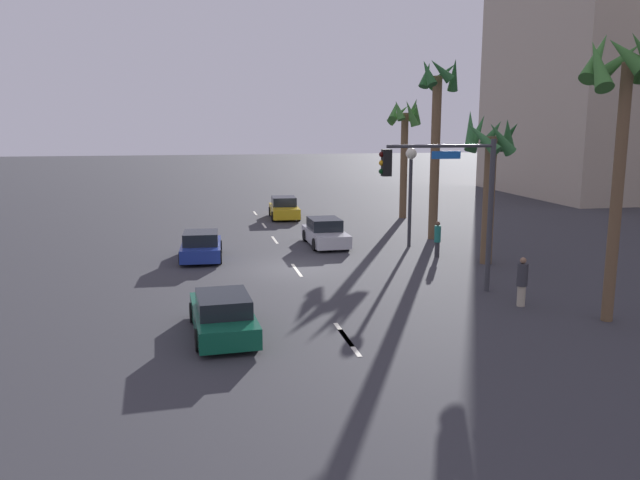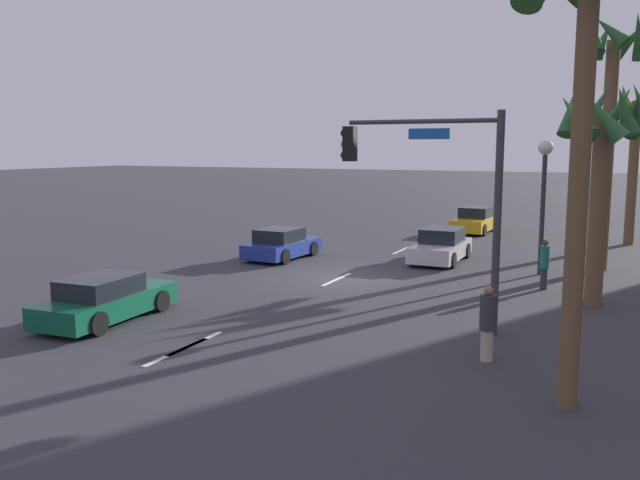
# 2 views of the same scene
# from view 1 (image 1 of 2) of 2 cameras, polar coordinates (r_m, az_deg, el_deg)

# --- Properties ---
(ground_plane) EXTENTS (220.00, 220.00, 0.00)m
(ground_plane) POSITION_cam_1_polar(r_m,az_deg,el_deg) (27.81, -2.23, -2.59)
(ground_plane) COLOR #333338
(lane_stripe_0) EXTENTS (2.03, 0.14, 0.01)m
(lane_stripe_0) POSITION_cam_1_polar(r_m,az_deg,el_deg) (45.39, -5.88, 2.42)
(lane_stripe_0) COLOR silver
(lane_stripe_0) RESTS_ON ground_plane
(lane_stripe_1) EXTENTS (1.94, 0.14, 0.01)m
(lane_stripe_1) POSITION_cam_1_polar(r_m,az_deg,el_deg) (39.75, -5.06, 1.31)
(lane_stripe_1) COLOR silver
(lane_stripe_1) RESTS_ON ground_plane
(lane_stripe_2) EXTENTS (2.31, 0.14, 0.01)m
(lane_stripe_2) POSITION_cam_1_polar(r_m,az_deg,el_deg) (34.71, -4.11, 0.00)
(lane_stripe_2) COLOR silver
(lane_stripe_2) RESTS_ON ground_plane
(lane_stripe_3) EXTENTS (2.51, 0.14, 0.01)m
(lane_stripe_3) POSITION_cam_1_polar(r_m,az_deg,el_deg) (27.48, -2.12, -2.73)
(lane_stripe_3) COLOR silver
(lane_stripe_3) RESTS_ON ground_plane
(lane_stripe_4) EXTENTS (2.38, 0.14, 0.01)m
(lane_stripe_4) POSITION_cam_1_polar(r_m,az_deg,el_deg) (18.57, 2.67, -9.22)
(lane_stripe_4) COLOR silver
(lane_stripe_4) RESTS_ON ground_plane
(lane_stripe_5) EXTENTS (2.22, 0.14, 0.01)m
(lane_stripe_5) POSITION_cam_1_polar(r_m,az_deg,el_deg) (19.24, 2.14, -8.51)
(lane_stripe_5) COLOR silver
(lane_stripe_5) RESTS_ON ground_plane
(car_0) EXTENTS (4.33, 1.91, 1.40)m
(car_0) POSITION_cam_1_polar(r_m,az_deg,el_deg) (33.08, 0.48, 0.63)
(car_0) COLOR #B7B7BC
(car_0) RESTS_ON ground_plane
(car_1) EXTENTS (4.05, 2.06, 1.33)m
(car_1) POSITION_cam_1_polar(r_m,az_deg,el_deg) (30.14, -10.68, -0.56)
(car_1) COLOR navy
(car_1) RESTS_ON ground_plane
(car_2) EXTENTS (4.10, 2.04, 1.43)m
(car_2) POSITION_cam_1_polar(r_m,az_deg,el_deg) (42.82, -3.26, 2.86)
(car_2) COLOR gold
(car_2) RESTS_ON ground_plane
(car_3) EXTENTS (4.47, 2.01, 1.28)m
(car_3) POSITION_cam_1_polar(r_m,az_deg,el_deg) (19.31, -8.77, -6.72)
(car_3) COLOR #0F5138
(car_3) RESTS_ON ground_plane
(traffic_signal) EXTENTS (0.32, 4.43, 5.73)m
(traffic_signal) POSITION_cam_1_polar(r_m,az_deg,el_deg) (23.63, 11.91, 4.43)
(traffic_signal) COLOR #38383D
(traffic_signal) RESTS_ON ground_plane
(streetlamp) EXTENTS (0.56, 0.56, 5.08)m
(streetlamp) POSITION_cam_1_polar(r_m,az_deg,el_deg) (32.62, 8.19, 5.72)
(streetlamp) COLOR #2D2D33
(streetlamp) RESTS_ON ground_plane
(pedestrian_0) EXTENTS (0.32, 0.32, 1.72)m
(pedestrian_0) POSITION_cam_1_polar(r_m,az_deg,el_deg) (30.57, 10.56, 0.18)
(pedestrian_0) COLOR #333338
(pedestrian_0) RESTS_ON ground_plane
(pedestrian_1) EXTENTS (0.53, 0.53, 1.73)m
(pedestrian_1) POSITION_cam_1_polar(r_m,az_deg,el_deg) (22.99, 17.79, -3.52)
(pedestrian_1) COLOR #B2A58C
(pedestrian_1) RESTS_ON ground_plane
(palm_tree_0) EXTENTS (2.76, 2.69, 6.97)m
(palm_tree_0) POSITION_cam_1_polar(r_m,az_deg,el_deg) (29.14, 15.08, 7.43)
(palm_tree_0) COLOR brown
(palm_tree_0) RESTS_ON ground_plane
(palm_tree_1) EXTENTS (2.46, 2.42, 8.04)m
(palm_tree_1) POSITION_cam_1_polar(r_m,az_deg,el_deg) (42.91, 7.68, 9.69)
(palm_tree_1) COLOR brown
(palm_tree_1) RESTS_ON ground_plane
(palm_tree_2) EXTENTS (2.64, 2.50, 9.22)m
(palm_tree_2) POSITION_cam_1_polar(r_m,az_deg,el_deg) (21.67, 25.61, 11.89)
(palm_tree_2) COLOR brown
(palm_tree_2) RESTS_ON ground_plane
(palm_tree_3) EXTENTS (2.61, 2.62, 9.75)m
(palm_tree_3) POSITION_cam_1_polar(r_m,az_deg,el_deg) (35.09, 10.54, 11.08)
(palm_tree_3) COLOR brown
(palm_tree_3) RESTS_ON ground_plane
(building_2) EXTENTS (18.83, 16.40, 20.35)m
(building_2) POSITION_cam_1_polar(r_m,az_deg,el_deg) (63.37, 24.71, 13.01)
(building_2) COLOR #B2A38E
(building_2) RESTS_ON ground_plane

